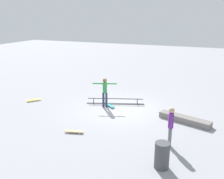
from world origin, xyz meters
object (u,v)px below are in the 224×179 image
(skateboard_main, at_px, (110,105))
(trash_bin, at_px, (162,155))
(skate_ledge, at_px, (185,119))
(loose_skateboard_natural, at_px, (74,131))
(bystander_purple_shirt, at_px, (171,125))
(grind_rail, at_px, (115,101))
(loose_skateboard_yellow, at_px, (34,100))
(skater_main, at_px, (105,91))

(skateboard_main, bearing_deg, trash_bin, 164.50)
(skate_ledge, xyz_separation_m, skateboard_main, (4.12, -0.56, -0.07))
(loose_skateboard_natural, bearing_deg, skate_ledge, -159.33)
(bystander_purple_shirt, bearing_deg, skateboard_main, 36.44)
(grind_rail, distance_m, loose_skateboard_natural, 4.15)
(grind_rail, height_order, trash_bin, trash_bin)
(skate_ledge, height_order, skateboard_main, skate_ledge)
(loose_skateboard_yellow, xyz_separation_m, loose_skateboard_natural, (-4.40, 2.75, 0.00))
(grind_rail, xyz_separation_m, skate_ledge, (-4.00, 1.10, -0.01))
(skateboard_main, height_order, bystander_purple_shirt, bystander_purple_shirt)
(bystander_purple_shirt, bearing_deg, grind_rail, 31.11)
(skater_main, xyz_separation_m, loose_skateboard_yellow, (4.32, 0.70, -0.88))
(skater_main, xyz_separation_m, trash_bin, (-4.13, 4.58, -0.50))
(bystander_purple_shirt, height_order, loose_skateboard_natural, bystander_purple_shirt)
(bystander_purple_shirt, xyz_separation_m, loose_skateboard_yellow, (8.43, -2.36, -0.84))
(grind_rail, height_order, loose_skateboard_natural, grind_rail)
(grind_rail, relative_size, loose_skateboard_yellow, 4.35)
(bystander_purple_shirt, bearing_deg, skate_ledge, -19.02)
(skate_ledge, xyz_separation_m, skater_main, (4.34, -0.41, 0.82))
(trash_bin, bearing_deg, grind_rail, -54.33)
(loose_skateboard_natural, bearing_deg, skateboard_main, -107.06)
(loose_skateboard_yellow, relative_size, loose_skateboard_natural, 0.89)
(grind_rail, relative_size, loose_skateboard_natural, 3.87)
(skate_ledge, xyz_separation_m, trash_bin, (0.22, 4.17, 0.32))
(skateboard_main, height_order, trash_bin, trash_bin)
(skateboard_main, bearing_deg, loose_skateboard_natural, 122.69)
(skate_ledge, distance_m, trash_bin, 4.19)
(skater_main, distance_m, loose_skateboard_natural, 3.56)
(skater_main, relative_size, trash_bin, 1.79)
(skate_ledge, relative_size, skater_main, 1.52)
(grind_rail, height_order, loose_skateboard_yellow, grind_rail)
(grind_rail, distance_m, skate_ledge, 4.15)
(skate_ledge, bearing_deg, skater_main, -5.41)
(skate_ledge, relative_size, bystander_purple_shirt, 1.54)
(skateboard_main, distance_m, bystander_purple_shirt, 5.11)
(loose_skateboard_yellow, bearing_deg, skateboard_main, 141.79)
(skate_ledge, bearing_deg, bystander_purple_shirt, 84.97)
(grind_rail, xyz_separation_m, trash_bin, (-3.78, 5.27, 0.31))
(skater_main, bearing_deg, trash_bin, -68.02)
(loose_skateboard_yellow, distance_m, loose_skateboard_natural, 5.18)
(skate_ledge, xyz_separation_m, bystander_purple_shirt, (0.23, 2.65, 0.77))
(skate_ledge, relative_size, loose_skateboard_natural, 3.02)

